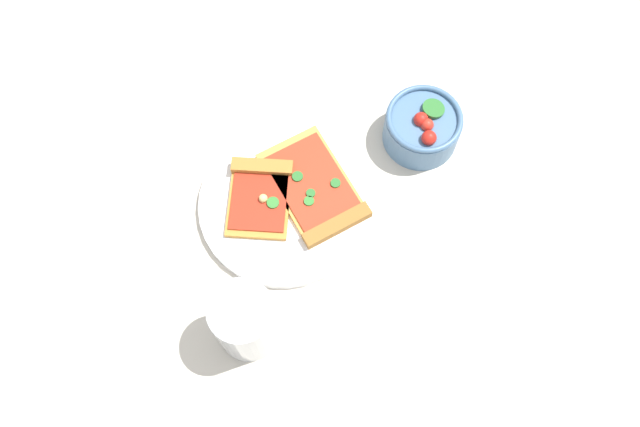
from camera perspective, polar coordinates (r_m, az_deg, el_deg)
ground_plane at (r=0.98m, az=-2.80°, el=1.31°), size 2.40×2.40×0.00m
plate at (r=0.97m, az=-3.16°, el=0.77°), size 0.24×0.24×0.01m
pizza_slice_near at (r=0.96m, az=-0.32°, el=1.85°), size 0.19×0.17×0.02m
pizza_slice_far at (r=0.96m, az=-4.97°, el=1.82°), size 0.12×0.09×0.02m
salad_bowl at (r=1.00m, az=8.46°, el=7.07°), size 0.11×0.11×0.07m
soda_glass at (r=0.87m, az=-6.20°, el=-8.90°), size 0.08×0.08×0.12m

